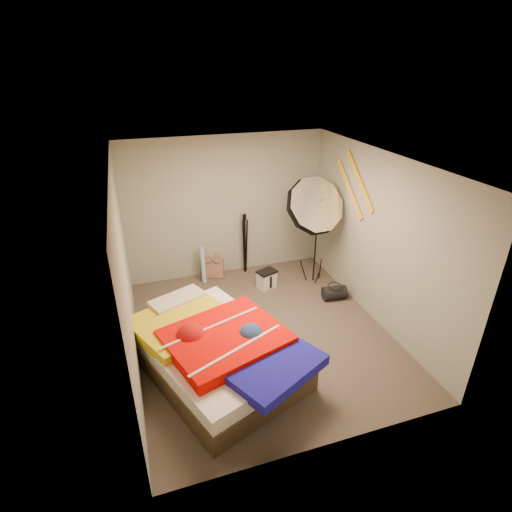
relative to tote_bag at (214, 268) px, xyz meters
name	(u,v)px	position (x,y,z in m)	size (l,w,h in m)	color
floor	(262,332)	(0.30, -1.85, -0.18)	(4.00, 4.00, 0.00)	brown
ceiling	(264,162)	(0.30, -1.85, 2.32)	(4.00, 4.00, 0.00)	silver
wall_back	(226,208)	(0.30, 0.15, 1.07)	(3.50, 3.50, 0.00)	gray
wall_front	(335,350)	(0.30, -3.85, 1.07)	(3.50, 3.50, 0.00)	gray
wall_left	(125,276)	(-1.45, -1.85, 1.07)	(4.00, 4.00, 0.00)	gray
wall_right	(377,239)	(2.05, -1.85, 1.07)	(4.00, 4.00, 0.00)	gray
tote_bag	(214,268)	(0.00, 0.00, 0.00)	(0.36, 0.11, 0.36)	#9F755C
wrapping_roll	(203,265)	(-0.21, -0.11, 0.15)	(0.08, 0.08, 0.66)	#507EC0
camera_case	(267,280)	(0.79, -0.67, -0.03)	(0.30, 0.21, 0.30)	silver
duffel_bag	(334,293)	(1.73, -1.37, -0.06)	(0.23, 0.23, 0.38)	black
wall_stripe_upper	(360,181)	(2.03, -1.25, 1.77)	(0.02, 1.10, 0.10)	gold
wall_stripe_lower	(350,189)	(2.03, -1.00, 1.57)	(0.02, 1.10, 0.10)	gold
bed	(216,349)	(-0.50, -2.39, 0.14)	(2.25, 2.58, 0.63)	#4B3824
photo_umbrella	(313,207)	(1.51, -0.82, 1.28)	(1.17, 0.85, 2.03)	black
camera_tripod	(245,239)	(0.60, 0.01, 0.47)	(0.08, 0.08, 1.14)	black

